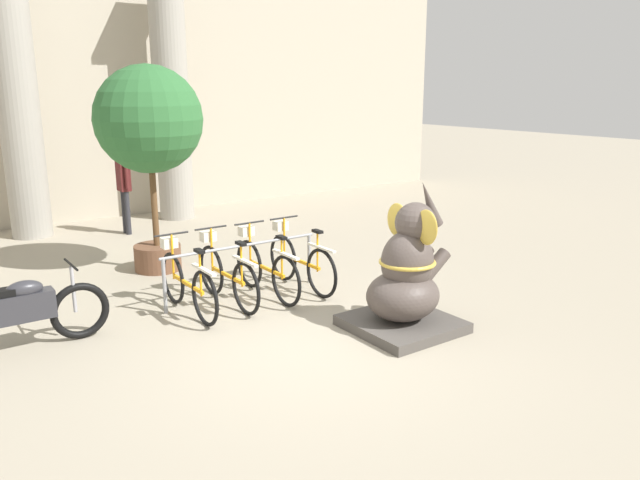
{
  "coord_description": "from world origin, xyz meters",
  "views": [
    {
      "loc": [
        -3.85,
        -5.55,
        2.95
      ],
      "look_at": [
        0.64,
        0.77,
        1.0
      ],
      "focal_mm": 35.0,
      "sensor_mm": 36.0,
      "label": 1
    }
  ],
  "objects_px": {
    "potted_tree": "(149,126)",
    "bicycle_3": "(300,261)",
    "bicycle_0": "(187,283)",
    "bicycle_2": "(266,268)",
    "person_pedestrian": "(124,180)",
    "motorcycle": "(18,313)",
    "bicycle_1": "(227,274)",
    "elephant_statue": "(406,280)"
  },
  "relations": [
    {
      "from": "bicycle_3",
      "to": "elephant_statue",
      "type": "xyz_separation_m",
      "value": [
        0.18,
        -2.07,
        0.21
      ]
    },
    {
      "from": "elephant_statue",
      "to": "bicycle_1",
      "type": "bearing_deg",
      "value": 123.45
    },
    {
      "from": "bicycle_3",
      "to": "person_pedestrian",
      "type": "height_order",
      "value": "person_pedestrian"
    },
    {
      "from": "bicycle_2",
      "to": "motorcycle",
      "type": "distance_m",
      "value": 3.24
    },
    {
      "from": "bicycle_0",
      "to": "bicycle_2",
      "type": "bearing_deg",
      "value": 0.24
    },
    {
      "from": "bicycle_0",
      "to": "person_pedestrian",
      "type": "distance_m",
      "value": 5.04
    },
    {
      "from": "bicycle_3",
      "to": "motorcycle",
      "type": "height_order",
      "value": "bicycle_3"
    },
    {
      "from": "bicycle_0",
      "to": "elephant_statue",
      "type": "relative_size",
      "value": 0.94
    },
    {
      "from": "bicycle_2",
      "to": "elephant_statue",
      "type": "xyz_separation_m",
      "value": [
        0.78,
        -2.06,
        0.21
      ]
    },
    {
      "from": "bicycle_1",
      "to": "potted_tree",
      "type": "bearing_deg",
      "value": 94.89
    },
    {
      "from": "bicycle_2",
      "to": "person_pedestrian",
      "type": "distance_m",
      "value": 4.98
    },
    {
      "from": "bicycle_1",
      "to": "bicycle_3",
      "type": "xyz_separation_m",
      "value": [
        1.2,
        -0.02,
        0.0
      ]
    },
    {
      "from": "bicycle_1",
      "to": "motorcycle",
      "type": "height_order",
      "value": "bicycle_1"
    },
    {
      "from": "bicycle_0",
      "to": "bicycle_1",
      "type": "height_order",
      "value": "same"
    },
    {
      "from": "bicycle_1",
      "to": "bicycle_3",
      "type": "bearing_deg",
      "value": -1.09
    },
    {
      "from": "bicycle_1",
      "to": "elephant_statue",
      "type": "bearing_deg",
      "value": -56.55
    },
    {
      "from": "potted_tree",
      "to": "bicycle_3",
      "type": "bearing_deg",
      "value": -57.03
    },
    {
      "from": "bicycle_0",
      "to": "potted_tree",
      "type": "bearing_deg",
      "value": 78.91
    },
    {
      "from": "bicycle_0",
      "to": "bicycle_3",
      "type": "bearing_deg",
      "value": 0.49
    },
    {
      "from": "bicycle_3",
      "to": "person_pedestrian",
      "type": "distance_m",
      "value": 5.05
    },
    {
      "from": "bicycle_1",
      "to": "person_pedestrian",
      "type": "height_order",
      "value": "person_pedestrian"
    },
    {
      "from": "motorcycle",
      "to": "potted_tree",
      "type": "distance_m",
      "value": 3.78
    },
    {
      "from": "bicycle_0",
      "to": "bicycle_1",
      "type": "relative_size",
      "value": 1.0
    },
    {
      "from": "person_pedestrian",
      "to": "potted_tree",
      "type": "relative_size",
      "value": 0.55
    },
    {
      "from": "bicycle_1",
      "to": "elephant_statue",
      "type": "relative_size",
      "value": 0.94
    },
    {
      "from": "motorcycle",
      "to": "bicycle_2",
      "type": "bearing_deg",
      "value": 1.12
    },
    {
      "from": "motorcycle",
      "to": "person_pedestrian",
      "type": "xyz_separation_m",
      "value": [
        2.89,
        4.98,
        0.63
      ]
    },
    {
      "from": "bicycle_1",
      "to": "person_pedestrian",
      "type": "bearing_deg",
      "value": 87.04
    },
    {
      "from": "elephant_statue",
      "to": "person_pedestrian",
      "type": "bearing_deg",
      "value": 99.18
    },
    {
      "from": "bicycle_1",
      "to": "elephant_statue",
      "type": "distance_m",
      "value": 2.51
    },
    {
      "from": "motorcycle",
      "to": "person_pedestrian",
      "type": "bearing_deg",
      "value": 59.88
    },
    {
      "from": "bicycle_1",
      "to": "person_pedestrian",
      "type": "distance_m",
      "value": 4.94
    },
    {
      "from": "motorcycle",
      "to": "person_pedestrian",
      "type": "distance_m",
      "value": 5.8
    },
    {
      "from": "person_pedestrian",
      "to": "bicycle_3",
      "type": "bearing_deg",
      "value": -79.11
    },
    {
      "from": "motorcycle",
      "to": "bicycle_0",
      "type": "bearing_deg",
      "value": 1.64
    },
    {
      "from": "bicycle_3",
      "to": "motorcycle",
      "type": "distance_m",
      "value": 3.84
    },
    {
      "from": "bicycle_0",
      "to": "bicycle_2",
      "type": "distance_m",
      "value": 1.2
    },
    {
      "from": "elephant_statue",
      "to": "motorcycle",
      "type": "bearing_deg",
      "value": 153.62
    },
    {
      "from": "bicycle_2",
      "to": "bicycle_3",
      "type": "relative_size",
      "value": 1.0
    },
    {
      "from": "bicycle_0",
      "to": "bicycle_2",
      "type": "xyz_separation_m",
      "value": [
        1.2,
        0.0,
        0.0
      ]
    },
    {
      "from": "bicycle_0",
      "to": "potted_tree",
      "type": "relative_size",
      "value": 0.53
    },
    {
      "from": "bicycle_2",
      "to": "potted_tree",
      "type": "relative_size",
      "value": 0.53
    }
  ]
}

